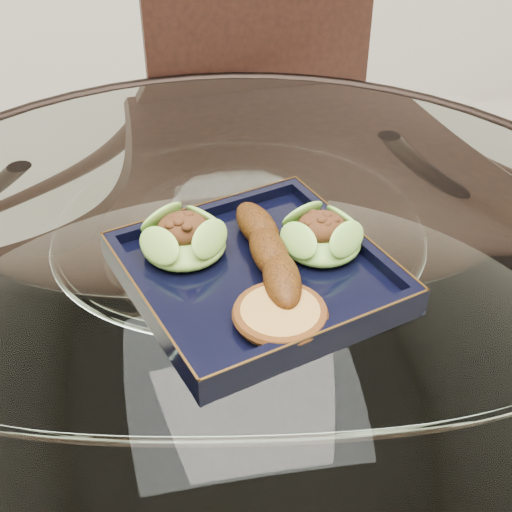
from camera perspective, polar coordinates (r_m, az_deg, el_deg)
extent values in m
cylinder|color=white|center=(0.86, -1.33, -0.48)|extent=(1.10, 1.10, 0.01)
torus|color=black|center=(0.86, -1.33, -0.48)|extent=(1.13, 1.13, 0.02)
cylinder|color=black|center=(1.36, 8.79, -5.00)|extent=(0.04, 0.04, 0.75)
cylinder|color=black|center=(1.32, -15.20, -7.67)|extent=(0.04, 0.04, 0.75)
cube|color=black|center=(1.34, 2.47, 1.60)|extent=(0.48, 0.48, 0.04)
cube|color=black|center=(1.38, 0.30, 16.19)|extent=(0.43, 0.07, 0.49)
cylinder|color=black|center=(1.35, -3.47, -13.36)|extent=(0.03, 0.03, 0.48)
cylinder|color=black|center=(1.44, 11.88, -10.15)|extent=(0.03, 0.03, 0.48)
cylinder|color=black|center=(1.62, -6.25, -3.18)|extent=(0.03, 0.03, 0.48)
cylinder|color=black|center=(1.70, 6.61, -1.08)|extent=(0.03, 0.03, 0.48)
cube|color=black|center=(0.81, 0.00, -1.71)|extent=(0.34, 0.34, 0.02)
ellipsoid|color=#63962B|center=(0.82, -5.78, 1.28)|extent=(0.12, 0.12, 0.03)
ellipsoid|color=#52982C|center=(0.83, 5.26, 1.47)|extent=(0.10, 0.10, 0.03)
ellipsoid|color=#562B09|center=(0.80, 1.05, 0.37)|extent=(0.05, 0.19, 0.04)
cylinder|color=#A17035|center=(0.73, 1.94, -4.76)|extent=(0.09, 0.09, 0.02)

